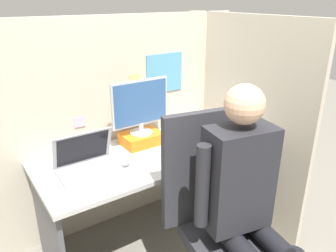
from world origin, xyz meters
name	(u,v)px	position (x,y,z in m)	size (l,w,h in m)	color
cubicle_panel_back	(125,123)	(0.00, 0.72, 0.81)	(2.06, 0.05, 1.62)	#B7AD99
cubicle_panel_right	(239,119)	(0.80, 0.28, 0.81)	(0.04, 1.34, 1.62)	#B7AD99
desk	(150,173)	(0.00, 0.35, 0.54)	(1.56, 0.70, 0.71)	#B7B7B2
paper_box	(141,138)	(0.03, 0.51, 0.75)	(0.29, 0.22, 0.08)	orange
monitor	(140,106)	(0.03, 0.51, 1.01)	(0.44, 0.17, 0.40)	#B2B2B7
laptop	(87,164)	(-0.46, 0.35, 0.76)	(0.38, 0.25, 0.25)	#99999E
mouse	(125,164)	(-0.24, 0.27, 0.73)	(0.07, 0.05, 0.04)	gray
stapler	(217,126)	(0.71, 0.42, 0.73)	(0.04, 0.13, 0.04)	#A31919
carrot_toy	(171,158)	(0.05, 0.15, 0.74)	(0.05, 0.16, 0.05)	orange
office_chair	(216,215)	(0.02, -0.33, 0.59)	(0.55, 0.60, 1.17)	#2D2D33
person	(246,196)	(0.06, -0.50, 0.80)	(0.47, 0.47, 1.37)	black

